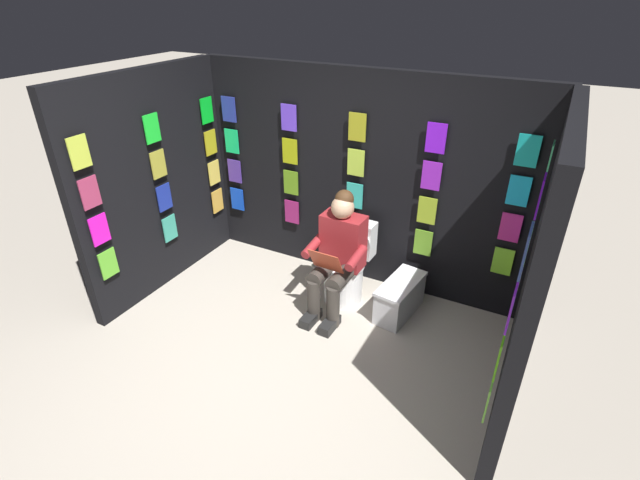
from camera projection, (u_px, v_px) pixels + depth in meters
The scene contains 7 objects.
ground_plane at pixel (254, 391), 3.60m from camera, with size 30.00×30.00×0.00m, color #B2A899.
display_wall_back at pixel (358, 180), 4.57m from camera, with size 3.45×0.14×2.14m.
display_wall_left at pixel (535, 274), 3.10m from camera, with size 0.14×1.88×2.14m.
display_wall_right at pixel (156, 183), 4.50m from camera, with size 0.14×1.88×2.14m.
toilet at pixel (347, 268), 4.55m from camera, with size 0.41×0.56×0.77m.
person_reading at pixel (337, 254), 4.24m from camera, with size 0.53×0.69×1.19m.
comic_longbox_near at pixel (400, 297), 4.37m from camera, with size 0.34×0.64×0.35m.
Camera 1 is at (-1.65, 2.03, 2.79)m, focal length 25.92 mm.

